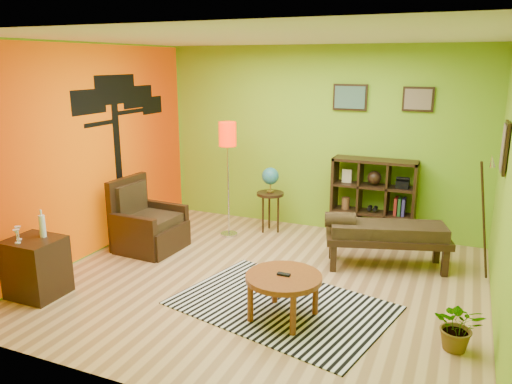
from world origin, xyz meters
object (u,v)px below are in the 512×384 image
at_px(side_cabinet, 36,267).
at_px(globe_table, 270,183).
at_px(floor_lamp, 228,145).
at_px(potted_plant, 458,331).
at_px(bench, 384,233).
at_px(coffee_table, 284,281).
at_px(cube_shelf, 374,200).
at_px(armchair, 147,228).

distance_m(side_cabinet, globe_table, 3.47).
relative_size(floor_lamp, globe_table, 1.70).
relative_size(side_cabinet, potted_plant, 2.06).
bearing_deg(globe_table, side_cabinet, -117.59).
distance_m(bench, potted_plant, 1.94).
relative_size(coffee_table, side_cabinet, 0.79).
bearing_deg(potted_plant, globe_table, 139.37).
bearing_deg(cube_shelf, bench, -72.41).
bearing_deg(globe_table, potted_plant, -40.63).
height_order(bench, potted_plant, bench).
bearing_deg(globe_table, armchair, -134.46).
height_order(side_cabinet, globe_table, globe_table).
bearing_deg(floor_lamp, cube_shelf, 18.89).
relative_size(bench, potted_plant, 3.39).
bearing_deg(potted_plant, armchair, 165.83).
bearing_deg(side_cabinet, globe_table, 62.41).
distance_m(armchair, floor_lamp, 1.65).
relative_size(coffee_table, armchair, 0.78).
relative_size(floor_lamp, bench, 1.06).
bearing_deg(bench, potted_plant, -60.39).
height_order(floor_lamp, globe_table, floor_lamp).
bearing_deg(potted_plant, side_cabinet, -171.35).
xyz_separation_m(coffee_table, potted_plant, (1.66, 0.08, -0.22)).
bearing_deg(bench, floor_lamp, 172.58).
height_order(floor_lamp, bench, floor_lamp).
relative_size(side_cabinet, cube_shelf, 0.82).
distance_m(armchair, globe_table, 1.95).
height_order(coffee_table, bench, bench).
height_order(floor_lamp, potted_plant, floor_lamp).
xyz_separation_m(bench, potted_plant, (0.95, -1.67, -0.27)).
relative_size(coffee_table, cube_shelf, 0.65).
bearing_deg(armchair, cube_shelf, 29.83).
bearing_deg(cube_shelf, side_cabinet, -133.05).
distance_m(side_cabinet, bench, 4.15).
height_order(cube_shelf, bench, cube_shelf).
height_order(coffee_table, side_cabinet, side_cabinet).
bearing_deg(side_cabinet, potted_plant, 8.65).
bearing_deg(globe_table, cube_shelf, 10.42).
bearing_deg(bench, side_cabinet, -145.74).
distance_m(armchair, bench, 3.23).
bearing_deg(cube_shelf, armchair, -150.17).
xyz_separation_m(coffee_table, bench, (0.71, 1.75, 0.04)).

